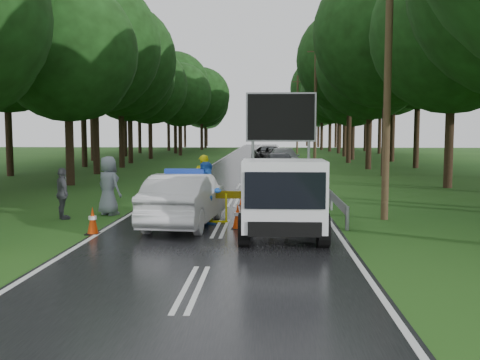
# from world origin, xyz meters

# --- Properties ---
(ground) EXTENTS (160.00, 160.00, 0.00)m
(ground) POSITION_xyz_m (0.00, 0.00, 0.00)
(ground) COLOR #163E11
(ground) RESTS_ON ground
(road) EXTENTS (7.00, 140.00, 0.02)m
(road) POSITION_xyz_m (0.00, 30.00, 0.01)
(road) COLOR black
(road) RESTS_ON ground
(guardrail) EXTENTS (0.12, 60.06, 0.70)m
(guardrail) POSITION_xyz_m (3.70, 29.67, 0.55)
(guardrail) COLOR gray
(guardrail) RESTS_ON ground
(utility_pole_near) EXTENTS (1.40, 0.24, 10.00)m
(utility_pole_near) POSITION_xyz_m (5.20, 2.00, 5.06)
(utility_pole_near) COLOR #493122
(utility_pole_near) RESTS_ON ground
(utility_pole_mid) EXTENTS (1.40, 0.24, 10.00)m
(utility_pole_mid) POSITION_xyz_m (5.20, 28.00, 5.06)
(utility_pole_mid) COLOR #493122
(utility_pole_mid) RESTS_ON ground
(utility_pole_far) EXTENTS (1.40, 0.24, 10.00)m
(utility_pole_far) POSITION_xyz_m (5.20, 54.00, 5.06)
(utility_pole_far) COLOR #493122
(utility_pole_far) RESTS_ON ground
(police_sedan) EXTENTS (2.09, 4.95, 1.75)m
(police_sedan) POSITION_xyz_m (-1.12, 0.46, 0.80)
(police_sedan) COLOR silver
(police_sedan) RESTS_ON ground
(work_truck) EXTENTS (2.27, 4.99, 3.96)m
(work_truck) POSITION_xyz_m (1.77, -1.00, 1.07)
(work_truck) COLOR gray
(work_truck) RESTS_ON ground
(barrier) EXTENTS (2.46, 0.11, 1.02)m
(barrier) POSITION_xyz_m (0.80, 1.00, 0.77)
(barrier) COLOR #F1EC0D
(barrier) RESTS_ON ground
(officer) EXTENTS (0.85, 0.70, 2.00)m
(officer) POSITION_xyz_m (-1.05, 4.43, 1.00)
(officer) COLOR yellow
(officer) RESTS_ON ground
(civilian) EXTENTS (1.20, 1.19, 1.96)m
(civilian) POSITION_xyz_m (-0.43, 0.50, 0.98)
(civilian) COLOR blue
(civilian) RESTS_ON ground
(bystander_mid) EXTENTS (0.90, 1.05, 1.69)m
(bystander_mid) POSITION_xyz_m (-5.32, 1.50, 0.85)
(bystander_mid) COLOR #44464C
(bystander_mid) RESTS_ON ground
(bystander_right) EXTENTS (1.18, 1.09, 2.03)m
(bystander_right) POSITION_xyz_m (-4.09, 2.50, 1.01)
(bystander_right) COLOR gray
(bystander_right) RESTS_ON ground
(queue_car_first) EXTENTS (2.20, 4.83, 1.61)m
(queue_car_first) POSITION_xyz_m (2.15, 18.62, 0.80)
(queue_car_first) COLOR #414349
(queue_car_first) RESTS_ON ground
(queue_car_second) EXTENTS (2.64, 5.65, 1.60)m
(queue_car_second) POSITION_xyz_m (2.60, 24.62, 0.80)
(queue_car_second) COLOR gray
(queue_car_second) RESTS_ON ground
(queue_car_third) EXTENTS (3.37, 6.02, 1.59)m
(queue_car_third) POSITION_xyz_m (1.52, 30.62, 0.79)
(queue_car_third) COLOR black
(queue_car_third) RESTS_ON ground
(queue_car_fourth) EXTENTS (1.91, 4.16, 1.32)m
(queue_car_fourth) POSITION_xyz_m (1.34, 37.58, 0.66)
(queue_car_fourth) COLOR #3A3C41
(queue_car_fourth) RESTS_ON ground
(cone_near_left) EXTENTS (0.37, 0.37, 0.79)m
(cone_near_left) POSITION_xyz_m (-3.50, -1.00, 0.38)
(cone_near_left) COLOR black
(cone_near_left) RESTS_ON ground
(cone_center) EXTENTS (0.36, 0.36, 0.76)m
(cone_center) POSITION_xyz_m (0.50, 0.00, 0.37)
(cone_center) COLOR black
(cone_center) RESTS_ON ground
(cone_far) EXTENTS (0.33, 0.33, 0.70)m
(cone_far) POSITION_xyz_m (0.42, 5.00, 0.34)
(cone_far) COLOR black
(cone_far) RESTS_ON ground
(cone_left_mid) EXTENTS (0.34, 0.34, 0.71)m
(cone_left_mid) POSITION_xyz_m (-3.07, 3.00, 0.35)
(cone_left_mid) COLOR black
(cone_left_mid) RESTS_ON ground
(cone_right) EXTENTS (0.37, 0.37, 0.78)m
(cone_right) POSITION_xyz_m (2.73, 1.50, 0.38)
(cone_right) COLOR black
(cone_right) RESTS_ON ground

